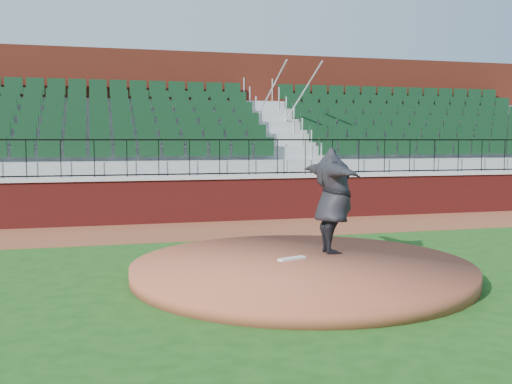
{
  "coord_description": "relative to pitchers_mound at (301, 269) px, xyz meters",
  "views": [
    {
      "loc": [
        -2.95,
        -9.43,
        2.29
      ],
      "look_at": [
        0.0,
        1.5,
        1.3
      ],
      "focal_mm": 41.77,
      "sensor_mm": 36.0,
      "label": 1
    }
  ],
  "objects": [
    {
      "name": "ground",
      "position": [
        -0.35,
        0.14,
        -0.12
      ],
      "size": [
        90.0,
        90.0,
        0.0
      ],
      "primitive_type": "plane",
      "color": "#184513",
      "rests_on": "ground"
    },
    {
      "name": "warning_track",
      "position": [
        -0.35,
        5.54,
        -0.12
      ],
      "size": [
        34.0,
        3.2,
        0.01
      ],
      "primitive_type": "cube",
      "color": "brown",
      "rests_on": "ground"
    },
    {
      "name": "field_wall",
      "position": [
        -0.35,
        7.14,
        0.47
      ],
      "size": [
        34.0,
        0.35,
        1.2
      ],
      "primitive_type": "cube",
      "color": "maroon",
      "rests_on": "ground"
    },
    {
      "name": "wall_cap",
      "position": [
        -0.35,
        7.14,
        1.12
      ],
      "size": [
        34.0,
        0.45,
        0.1
      ],
      "primitive_type": "cube",
      "color": "#B7B7B7",
      "rests_on": "field_wall"
    },
    {
      "name": "wall_railing",
      "position": [
        -0.35,
        7.14,
        1.67
      ],
      "size": [
        34.0,
        0.05,
        1.0
      ],
      "primitive_type": null,
      "color": "black",
      "rests_on": "wall_cap"
    },
    {
      "name": "seating_stands",
      "position": [
        -0.35,
        9.87,
        2.18
      ],
      "size": [
        34.0,
        5.1,
        4.6
      ],
      "primitive_type": null,
      "color": "gray",
      "rests_on": "ground"
    },
    {
      "name": "concourse_wall",
      "position": [
        -0.35,
        12.67,
        2.62
      ],
      "size": [
        34.0,
        0.5,
        5.5
      ],
      "primitive_type": "cube",
      "color": "maroon",
      "rests_on": "ground"
    },
    {
      "name": "pitchers_mound",
      "position": [
        0.0,
        0.0,
        0.0
      ],
      "size": [
        5.68,
        5.68,
        0.25
      ],
      "primitive_type": "cylinder",
      "color": "brown",
      "rests_on": "ground"
    },
    {
      "name": "pitching_rubber",
      "position": [
        -0.09,
        0.24,
        0.14
      ],
      "size": [
        0.54,
        0.31,
        0.04
      ],
      "primitive_type": "cube",
      "rotation": [
        0.0,
        0.0,
        0.37
      ],
      "color": "silver",
      "rests_on": "pitchers_mound"
    },
    {
      "name": "pitcher",
      "position": [
        0.81,
        0.62,
        1.08
      ],
      "size": [
        0.68,
        2.36,
        1.91
      ],
      "primitive_type": "imported",
      "rotation": [
        0.0,
        0.0,
        1.55
      ],
      "color": "black",
      "rests_on": "pitchers_mound"
    }
  ]
}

